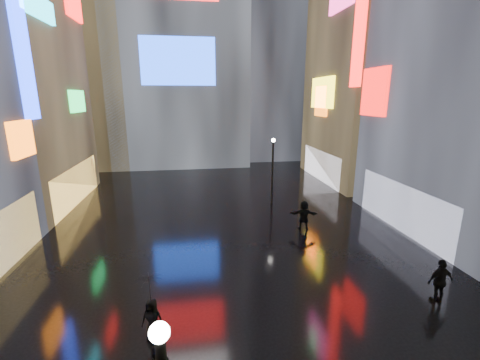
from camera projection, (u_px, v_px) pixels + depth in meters
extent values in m
plane|color=black|center=(222.00, 222.00, 21.78)|extent=(140.00, 140.00, 0.00)
cube|color=#E45A0B|center=(22.00, 139.00, 17.09)|extent=(0.25, 2.24, 1.94)
cube|color=#122FE4|center=(22.00, 45.00, 17.47)|extent=(0.25, 1.40, 8.00)
cube|color=#FFC659|center=(76.00, 184.00, 25.55)|extent=(0.20, 10.00, 3.00)
cube|color=#16CE4D|center=(77.00, 101.00, 25.73)|extent=(0.25, 3.00, 1.71)
cube|color=#16B9D9|center=(36.00, 5.00, 19.31)|extent=(0.25, 4.84, 1.37)
cube|color=red|center=(73.00, 6.00, 25.68)|extent=(0.25, 3.32, 1.94)
cube|color=white|center=(403.00, 208.00, 20.14)|extent=(0.20, 9.00, 3.00)
cube|color=red|center=(375.00, 92.00, 22.28)|extent=(0.25, 2.99, 3.26)
cube|color=red|center=(361.00, 17.00, 23.68)|extent=(0.25, 1.40, 10.00)
cube|color=black|center=(379.00, 34.00, 30.17)|extent=(10.00, 12.00, 28.00)
cube|color=white|center=(321.00, 166.00, 32.59)|extent=(0.20, 9.00, 3.00)
cube|color=yellow|center=(322.00, 93.00, 31.07)|extent=(0.25, 4.92, 2.91)
cube|color=#E45A0B|center=(321.00, 101.00, 31.38)|extent=(0.25, 2.63, 2.87)
cube|color=#194CFF|center=(178.00, 61.00, 34.53)|extent=(8.00, 0.20, 5.00)
cube|color=black|center=(268.00, 31.00, 43.73)|extent=(12.00, 12.00, 34.00)
cube|color=black|center=(84.00, 55.00, 37.57)|extent=(10.00, 10.00, 26.00)
sphere|color=white|center=(159.00, 332.00, 4.45)|extent=(0.30, 0.30, 0.30)
cylinder|color=black|center=(272.00, 173.00, 25.05)|extent=(0.16, 0.16, 5.00)
sphere|color=white|center=(273.00, 140.00, 24.41)|extent=(0.30, 0.30, 0.30)
imported|color=black|center=(440.00, 281.00, 13.08)|extent=(1.13, 0.50, 1.90)
imported|color=black|center=(152.00, 319.00, 11.11)|extent=(0.86, 0.68, 1.54)
imported|color=black|center=(304.00, 215.00, 20.36)|extent=(1.84, 0.93, 1.90)
imported|color=black|center=(150.00, 288.00, 10.81)|extent=(1.28, 1.29, 0.92)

